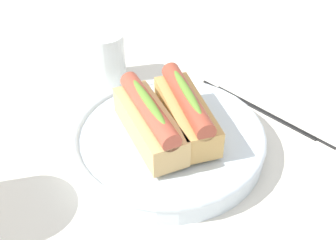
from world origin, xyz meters
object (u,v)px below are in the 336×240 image
at_px(serving_bowl, 168,140).
at_px(hotdog_back, 149,121).
at_px(chopstick_far, 273,115).
at_px(hotdog_front, 186,111).
at_px(water_glass, 106,61).
at_px(chopstick_near, 256,107).

relative_size(serving_bowl, hotdog_back, 1.79).
bearing_deg(chopstick_far, serving_bowl, 69.99).
bearing_deg(hotdog_front, serving_bowl, 85.40).
distance_m(hotdog_front, water_glass, 0.22).
relative_size(hotdog_front, water_glass, 1.74).
height_order(serving_bowl, hotdog_back, hotdog_back).
bearing_deg(chopstick_near, serving_bowl, 79.57).
distance_m(hotdog_back, chopstick_near, 0.21).
height_order(serving_bowl, chopstick_near, serving_bowl).
distance_m(serving_bowl, hotdog_back, 0.05).
relative_size(hotdog_front, hotdog_back, 1.02).
distance_m(chopstick_near, chopstick_far, 0.03).
bearing_deg(hotdog_back, serving_bowl, -94.60).
bearing_deg(serving_bowl, chopstick_near, -83.32).
bearing_deg(hotdog_front, water_glass, 9.67).
height_order(serving_bowl, water_glass, water_glass).
bearing_deg(serving_bowl, chopstick_far, -93.13).
bearing_deg(serving_bowl, hotdog_front, -94.60).
xyz_separation_m(serving_bowl, chopstick_near, (0.02, -0.17, -0.02)).
height_order(chopstick_near, chopstick_far, same).
bearing_deg(water_glass, hotdog_front, -170.33).
relative_size(serving_bowl, water_glass, 3.04).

